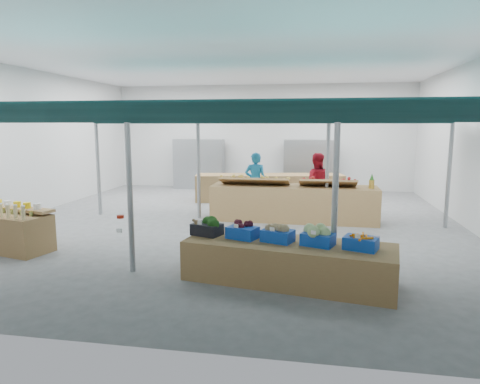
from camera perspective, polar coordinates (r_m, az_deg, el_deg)
The scene contains 23 objects.
floor at distance 11.42m, azimuth -1.26°, elevation -4.20°, with size 13.00×13.00×0.00m, color slate.
hall at distance 12.54m, azimuth -0.01°, elevation 9.16°, with size 13.00×13.00×13.00m.
pole_grid at distance 9.30m, azimuth 1.16°, elevation 4.11°, with size 10.00×4.60×3.00m.
awnings at distance 9.27m, azimuth 1.18°, elevation 10.08°, with size 9.50×7.08×0.30m.
back_shelving_left at distance 17.62m, azimuth -5.49°, elevation 3.69°, with size 2.00×0.50×2.00m, color #B23F33.
back_shelving_right at distance 16.99m, azimuth 9.33°, elevation 3.42°, with size 2.00×0.50×2.00m, color #B23F33.
bottle_shelf at distance 10.12m, azimuth -28.11°, elevation -4.52°, with size 1.87×1.41×1.05m.
veg_counter at distance 7.26m, azimuth 6.48°, elevation -9.26°, with size 3.44×1.15×0.67m, color brown.
fruit_counter at distance 11.77m, azimuth 7.13°, elevation -1.49°, with size 4.47×1.06×0.96m, color brown.
far_counter at distance 14.83m, azimuth 3.93°, elevation 0.61°, with size 5.06×1.01×0.91m, color brown.
crate_stack at distance 7.33m, azimuth 13.36°, elevation -9.65°, with size 0.48×0.33×0.57m, color #0F40AA.
vendor_left at distance 12.90m, azimuth 2.08°, elevation 1.34°, with size 0.65×0.43×1.79m, color #186EA1.
vendor_right at distance 12.78m, azimuth 10.10°, elevation 1.14°, with size 0.87×0.68×1.79m, color red.
crate_broccoli at distance 7.58m, azimuth -4.43°, elevation -4.55°, with size 0.59×0.50×0.35m.
crate_beets at distance 7.35m, azimuth 0.35°, elevation -5.17°, with size 0.59×0.50×0.29m.
crate_celeriac at distance 7.17m, azimuth 5.06°, elevation -5.47°, with size 0.59×0.50×0.31m.
crate_cabbage at distance 7.03m, azimuth 10.36°, elevation -5.76°, with size 0.59×0.50×0.35m.
crate_carrots at distance 6.97m, azimuth 15.81°, elevation -6.49°, with size 0.59×0.50×0.29m.
sparrow at distance 7.52m, azimuth -5.88°, elevation -3.99°, with size 0.12×0.09×0.11m.
pole_ribbon at distance 7.30m, azimuth -15.68°, elevation -3.36°, with size 0.12×0.12×0.28m.
apple_heap_yellow at distance 11.67m, azimuth 1.94°, elevation 1.68°, with size 1.91×0.72×0.27m.
apple_heap_red at distance 11.56m, azimuth 11.65°, elevation 1.43°, with size 1.51×0.71×0.27m.
pineapple at distance 11.64m, azimuth 17.15°, elevation 1.35°, with size 0.14×0.14×0.39m.
Camera 1 is at (2.16, -10.92, 2.59)m, focal length 32.00 mm.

